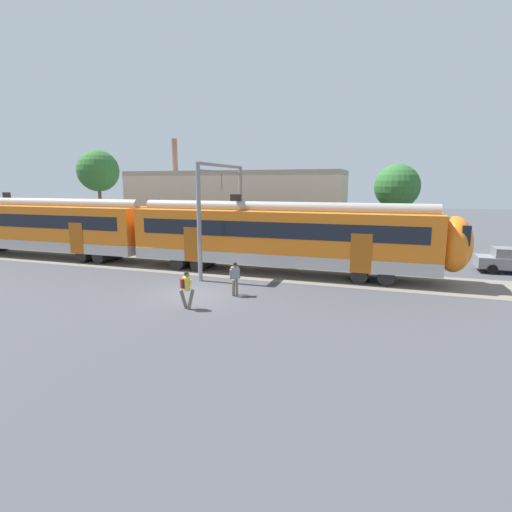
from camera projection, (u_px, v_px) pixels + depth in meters
name	position (u px, v px, depth m)	size (l,w,h in m)	color
ground_plane	(196.00, 294.00, 19.67)	(160.00, 160.00, 0.00)	#424247
track_bed	(125.00, 262.00, 27.70)	(80.00, 4.40, 0.01)	slate
commuter_train	(155.00, 231.00, 26.52)	(38.05, 3.07, 4.73)	#B2ADA8
pedestrian_yellow	(186.00, 287.00, 17.21)	(0.69, 0.50, 1.67)	#6B6051
pedestrian_grey	(235.00, 276.00, 19.29)	(0.50, 0.71, 1.67)	#6B6051
catenary_gantry	(222.00, 201.00, 24.62)	(0.24, 6.64, 6.53)	gray
background_building	(234.00, 210.00, 33.81)	(18.34, 5.00, 9.20)	beige
street_tree_right	(397.00, 187.00, 30.02)	(3.37, 3.37, 6.84)	brown
street_tree_left	(98.00, 171.00, 38.70)	(3.98, 3.98, 8.59)	brown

